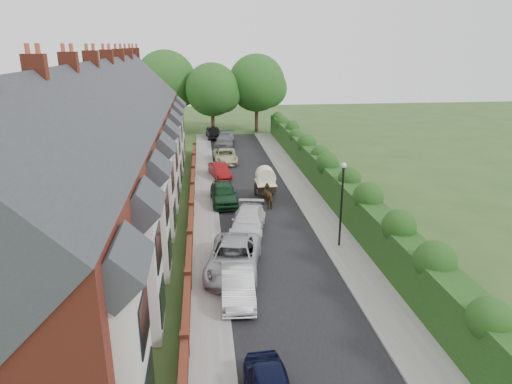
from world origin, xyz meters
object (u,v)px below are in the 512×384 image
lamppost (342,194)px  horse (269,196)px  car_grey (225,140)px  car_green (224,193)px  car_black (214,132)px  car_silver_b (234,258)px  car_beige (225,156)px  car_silver_a (238,284)px  car_white (248,221)px  car_red (220,170)px  horse_cart (265,180)px

lamppost → horse: size_ratio=2.73×
lamppost → car_grey: bearing=100.3°
car_green → car_black: (-0.01, 25.03, -0.01)m
car_black → horse: (3.32, -26.07, 0.02)m
car_silver_b → car_beige: (0.80, 23.43, -0.11)m
car_black → car_silver_b: bearing=-94.2°
horse → car_green: bearing=-31.9°
car_silver_a → car_silver_b: (0.00, 2.58, 0.08)m
horse → car_grey: bearing=-98.7°
car_grey → car_green: bearing=-85.5°
car_white → car_beige: car_white is taller
car_red → car_grey: (1.18, 12.97, 0.11)m
lamppost → car_white: (-5.09, 3.00, -2.58)m
car_green → car_red: (-0.01, 7.16, -0.16)m
car_red → horse_cart: (3.32, -6.16, 0.77)m
car_red → car_grey: size_ratio=0.75×
car_silver_a → horse: horse is taller
car_silver_b → car_green: (0.01, 10.93, 0.00)m
car_green → horse: bearing=-19.8°
lamppost → car_green: lamppost is taller
lamppost → horse: lamppost is taller
car_white → horse_cart: horse_cart is taller
horse_cart → car_grey: bearing=96.4°
car_white → car_red: 12.83m
lamppost → car_black: lamppost is taller
lamppost → horse: bearing=112.2°
car_black → horse: bearing=-86.9°
car_silver_a → car_beige: (0.80, 26.01, -0.03)m
car_white → horse_cart: size_ratio=1.46×
car_green → car_black: bearing=87.7°
car_red → car_black: car_black is taller
car_silver_a → car_white: size_ratio=0.87×
horse → car_red: bearing=-82.4°
car_silver_a → car_white: car_white is taller
car_green → horse_cart: bearing=14.4°
lamppost → car_silver_b: 7.26m
car_beige → car_grey: car_grey is taller
car_silver_a → car_green: bearing=92.1°
car_black → car_green: bearing=-94.2°
car_white → horse: (2.01, 4.56, 0.08)m
car_silver_b → car_grey: 31.08m
car_white → car_red: (-1.31, 12.76, -0.09)m
lamppost → horse_cart: size_ratio=1.52×
car_silver_b → car_grey: size_ratio=1.11×
car_beige → car_black: car_black is taller
car_silver_a → car_white: 8.02m
car_beige → car_black: bearing=92.6°
horse_cart → car_red: bearing=118.3°
car_silver_a → horse_cart: bearing=79.3°
car_green → horse: 3.47m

